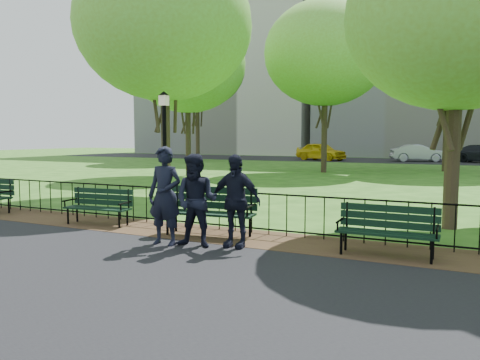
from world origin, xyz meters
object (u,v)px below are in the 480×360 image
at_px(park_bench_left_a, 100,203).
at_px(person_left, 165,196).
at_px(tree_far_c, 326,53).
at_px(tree_far_w, 197,67).
at_px(tree_near_e, 458,15).
at_px(tree_far_e, 449,49).
at_px(park_bench_right_a, 388,225).
at_px(tree_near_w, 164,25).
at_px(taxi, 321,151).
at_px(person_right, 235,201).
at_px(person_mid, 196,201).
at_px(lamppost, 165,148).
at_px(tree_mid_w, 187,63).
at_px(sedan_silver, 418,153).
at_px(park_bench_main, 193,203).

distance_m(park_bench_left_a, person_left, 2.84).
bearing_deg(park_bench_left_a, person_left, -28.07).
distance_m(tree_far_c, person_left, 20.33).
distance_m(tree_far_c, tree_far_w, 15.14).
relative_size(tree_near_e, tree_far_e, 0.65).
bearing_deg(park_bench_right_a, tree_near_e, 74.02).
bearing_deg(tree_near_w, taxi, 93.98).
height_order(park_bench_right_a, taxi, taxi).
bearing_deg(tree_near_e, person_right, -133.91).
bearing_deg(tree_near_w, person_mid, -51.42).
bearing_deg(lamppost, tree_far_e, 72.90).
bearing_deg(tree_far_w, lamppost, -61.06).
distance_m(tree_far_c, taxi, 15.25).
relative_size(park_bench_left_a, park_bench_right_a, 0.98).
xyz_separation_m(tree_far_w, taxi, (9.07, 5.83, -7.06)).
bearing_deg(tree_far_c, park_bench_right_a, -71.25).
xyz_separation_m(lamppost, tree_far_c, (-0.09, 16.22, 5.05)).
height_order(park_bench_left_a, tree_mid_w, tree_mid_w).
bearing_deg(sedan_silver, person_right, 160.82).
height_order(park_bench_left_a, person_left, person_left).
bearing_deg(park_bench_right_a, tree_far_e, 89.70).
bearing_deg(person_right, park_bench_main, 154.77).
bearing_deg(tree_near_w, park_bench_main, -50.78).
distance_m(lamppost, tree_far_w, 27.86).
height_order(tree_near_e, person_mid, tree_near_e).
bearing_deg(tree_near_w, lamppost, -55.80).
distance_m(park_bench_left_a, tree_far_c, 19.34).
bearing_deg(person_right, tree_mid_w, 124.74).
xyz_separation_m(park_bench_right_a, lamppost, (-6.15, 2.15, 1.24)).
xyz_separation_m(park_bench_right_a, sedan_silver, (-2.33, 33.12, 0.18)).
height_order(tree_near_w, person_mid, tree_near_w).
height_order(park_bench_right_a, tree_near_e, tree_near_e).
bearing_deg(park_bench_left_a, taxi, 90.57).
bearing_deg(park_bench_main, tree_far_w, 114.22).
distance_m(lamppost, sedan_silver, 31.22).
bearing_deg(sedan_silver, tree_near_w, 149.04).
relative_size(lamppost, person_left, 1.74).
bearing_deg(lamppost, park_bench_right_a, -19.31).
height_order(lamppost, person_mid, lamppost).
height_order(park_bench_main, lamppost, lamppost).
bearing_deg(tree_far_c, lamppost, -89.68).
xyz_separation_m(park_bench_left_a, tree_near_e, (7.51, 3.11, 4.21)).
bearing_deg(tree_far_e, tree_far_c, -147.34).
bearing_deg(park_bench_left_a, tree_far_c, 82.89).
distance_m(tree_far_w, sedan_silver, 19.75).
xyz_separation_m(person_right, taxi, (-7.54, 32.33, -0.10)).
bearing_deg(person_right, taxi, 102.92).
xyz_separation_m(tree_far_c, tree_far_w, (-13.07, 7.58, 1.00)).
bearing_deg(park_bench_right_a, person_right, -168.71).
bearing_deg(tree_near_w, person_right, -46.54).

